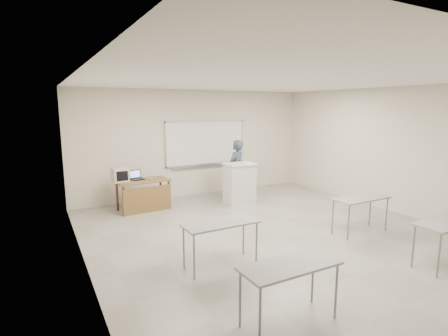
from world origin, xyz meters
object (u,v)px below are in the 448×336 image
crt_monitor (120,175)px  laptop (137,177)px  instructor_desk (144,190)px  keyboard (237,164)px  mouse (151,179)px  podium (239,184)px  presenter (236,169)px  whiteboard (206,144)px

crt_monitor → laptop: size_ratio=1.32×
instructor_desk → laptop: bearing=106.2°
keyboard → mouse: bearing=148.5°
instructor_desk → keyboard: bearing=-22.3°
crt_monitor → laptop: (0.42, 0.03, -0.11)m
instructor_desk → laptop: 0.40m
instructor_desk → podium: size_ratio=1.17×
instructor_desk → laptop: (-0.10, 0.26, 0.29)m
podium → laptop: 2.62m
instructor_desk → podium: podium is taller
mouse → keyboard: 2.18m
podium → presenter: bearing=69.3°
mouse → presenter: size_ratio=0.06×
instructor_desk → presenter: 2.62m
instructor_desk → whiteboard: bearing=18.2°
keyboard → whiteboard: bearing=83.7°
whiteboard → podium: 1.76m
keyboard → presenter: bearing=50.4°
podium → mouse: bearing=165.0°
whiteboard → laptop: whiteboard is taller
instructor_desk → podium: 2.43m
mouse → podium: bearing=-29.8°
whiteboard → presenter: whiteboard is taller
laptop → mouse: 0.36m
mouse → instructor_desk: bearing=-172.1°
mouse → laptop: bearing=135.2°
crt_monitor → presenter: presenter is taller
crt_monitor → instructor_desk: bearing=-28.4°
instructor_desk → crt_monitor: size_ratio=3.11×
laptop → mouse: laptop is taller
presenter → mouse: bearing=-30.1°
podium → crt_monitor: podium is taller
podium → mouse: 2.27m
mouse → keyboard: size_ratio=0.22×
whiteboard → mouse: size_ratio=25.14×
instructor_desk → crt_monitor: crt_monitor is taller
instructor_desk → laptop: size_ratio=4.10×
laptop → whiteboard: bearing=5.6°
laptop → keyboard: 2.52m
laptop → mouse: size_ratio=3.13×
mouse → presenter: bearing=-14.7°
whiteboard → laptop: size_ratio=8.03×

